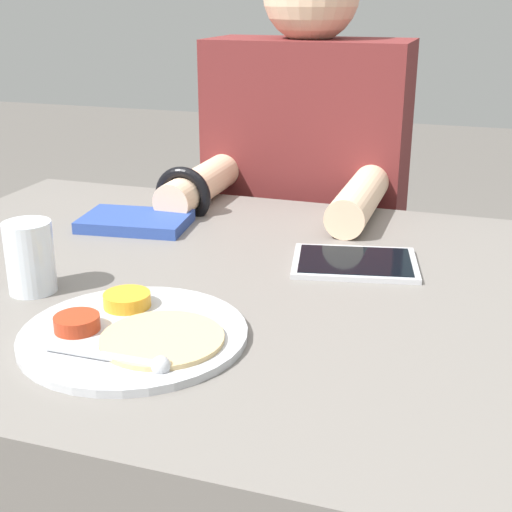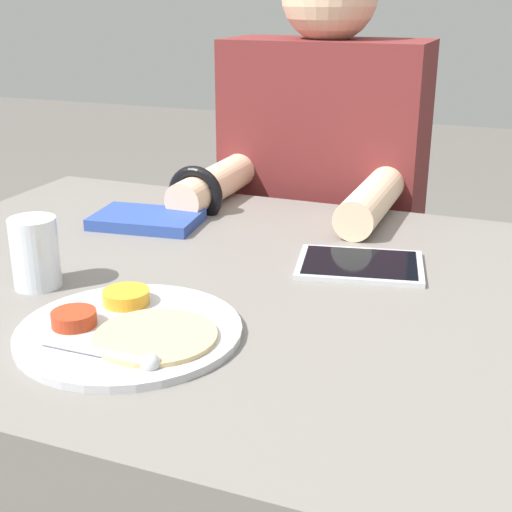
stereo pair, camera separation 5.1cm
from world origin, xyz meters
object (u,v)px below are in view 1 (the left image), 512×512
Objects in this scene: thali_tray at (132,332)px; tablet_device at (355,263)px; person_diner at (304,259)px; red_notebook at (136,222)px; drinking_glass at (30,257)px.

tablet_device is (0.21, 0.32, -0.00)m from thali_tray.
thali_tray is 0.82m from person_diner.
red_notebook is 0.94× the size of tablet_device.
person_diner is at bearing 73.74° from drinking_glass.
thali_tray is 0.44m from red_notebook.
person_diner is (0.21, 0.40, -0.19)m from red_notebook.
red_notebook is at bearing -116.97° from person_diner.
thali_tray reaches higher than tablet_device.
thali_tray reaches higher than red_notebook.
red_notebook is 0.31m from drinking_glass.
drinking_glass is at bearing -90.17° from red_notebook.
red_notebook is 0.41m from tablet_device.
drinking_glass reaches higher than tablet_device.
person_diner reaches higher than drinking_glass.
drinking_glass is (-0.00, -0.30, 0.04)m from red_notebook.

